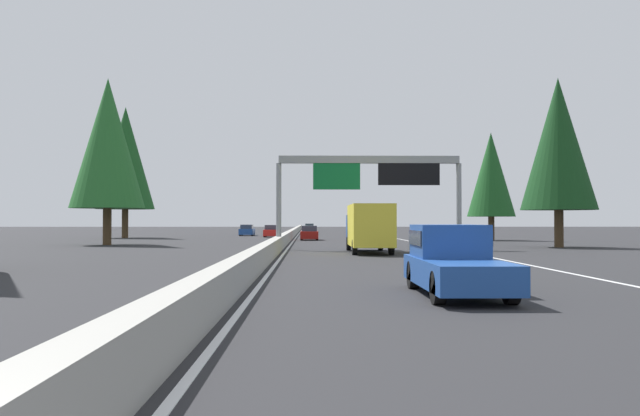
% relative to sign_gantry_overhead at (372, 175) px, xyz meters
% --- Properties ---
extents(ground_plane, '(320.00, 320.00, 0.00)m').
position_rel_sign_gantry_overhead_xyz_m(ground_plane, '(16.38, 6.04, -5.09)').
color(ground_plane, '#262628').
extents(median_barrier, '(180.00, 0.56, 0.90)m').
position_rel_sign_gantry_overhead_xyz_m(median_barrier, '(36.38, 6.34, -4.64)').
color(median_barrier, '#9E9B93').
rests_on(median_barrier, ground).
extents(shoulder_stripe_right, '(160.00, 0.16, 0.01)m').
position_rel_sign_gantry_overhead_xyz_m(shoulder_stripe_right, '(26.38, -5.48, -5.09)').
color(shoulder_stripe_right, silver).
rests_on(shoulder_stripe_right, ground).
extents(shoulder_stripe_median, '(160.00, 0.16, 0.01)m').
position_rel_sign_gantry_overhead_xyz_m(shoulder_stripe_median, '(26.38, 5.79, -5.09)').
color(shoulder_stripe_median, silver).
rests_on(shoulder_stripe_median, ground).
extents(sign_gantry_overhead, '(0.50, 12.68, 6.40)m').
position_rel_sign_gantry_overhead_xyz_m(sign_gantry_overhead, '(0.00, 0.00, 0.00)').
color(sign_gantry_overhead, gray).
rests_on(sign_gantry_overhead, ground).
extents(pickup_mid_right, '(5.60, 2.00, 1.86)m').
position_rel_sign_gantry_overhead_xyz_m(pickup_mid_right, '(-27.42, 0.40, -4.18)').
color(pickup_mid_right, '#1E4793').
rests_on(pickup_mid_right, ground).
extents(box_truck_mid_left, '(8.50, 2.40, 2.95)m').
position_rel_sign_gantry_overhead_xyz_m(box_truck_mid_left, '(-4.26, 0.58, -3.48)').
color(box_truck_mid_left, gold).
rests_on(box_truck_mid_left, ground).
extents(sedan_near_center, '(4.40, 1.80, 1.47)m').
position_rel_sign_gantry_overhead_xyz_m(sedan_near_center, '(22.79, 4.23, -4.41)').
color(sedan_near_center, maroon).
rests_on(sedan_near_center, ground).
extents(sedan_far_right, '(4.40, 1.80, 1.47)m').
position_rel_sign_gantry_overhead_xyz_m(sedan_far_right, '(76.39, 4.17, -4.41)').
color(sedan_far_right, '#2D6B38').
rests_on(sedan_far_right, ground).
extents(sedan_far_center, '(4.40, 1.80, 1.47)m').
position_rel_sign_gantry_overhead_xyz_m(sedan_far_center, '(-6.41, -2.84, -4.41)').
color(sedan_far_center, white).
rests_on(sedan_far_center, ground).
extents(oncoming_near, '(4.40, 1.80, 1.47)m').
position_rel_sign_gantry_overhead_xyz_m(oncoming_near, '(35.95, 8.83, -4.41)').
color(oncoming_near, red).
rests_on(oncoming_near, ground).
extents(oncoming_far, '(4.40, 1.80, 1.47)m').
position_rel_sign_gantry_overhead_xyz_m(oncoming_far, '(43.09, 12.48, -4.41)').
color(oncoming_far, '#1E4793').
rests_on(oncoming_far, ground).
extents(conifer_right_near, '(5.56, 5.56, 12.64)m').
position_rel_sign_gantry_overhead_xyz_m(conifer_right_near, '(3.78, -14.28, 2.59)').
color(conifer_right_near, '#4C3823').
rests_on(conifer_right_near, ground).
extents(conifer_right_mid, '(4.81, 4.81, 10.92)m').
position_rel_sign_gantry_overhead_xyz_m(conifer_right_mid, '(21.48, -14.13, 1.54)').
color(conifer_right_mid, '#4C3823').
rests_on(conifer_right_mid, ground).
extents(conifer_left_near, '(6.01, 6.01, 13.65)m').
position_rel_sign_gantry_overhead_xyz_m(conifer_left_near, '(9.21, 20.72, 3.21)').
color(conifer_left_near, '#4C3823').
rests_on(conifer_left_near, ground).
extents(conifer_left_mid, '(6.64, 6.64, 15.10)m').
position_rel_sign_gantry_overhead_xyz_m(conifer_left_mid, '(31.43, 25.39, 4.09)').
color(conifer_left_mid, '#4C3823').
rests_on(conifer_left_mid, ground).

